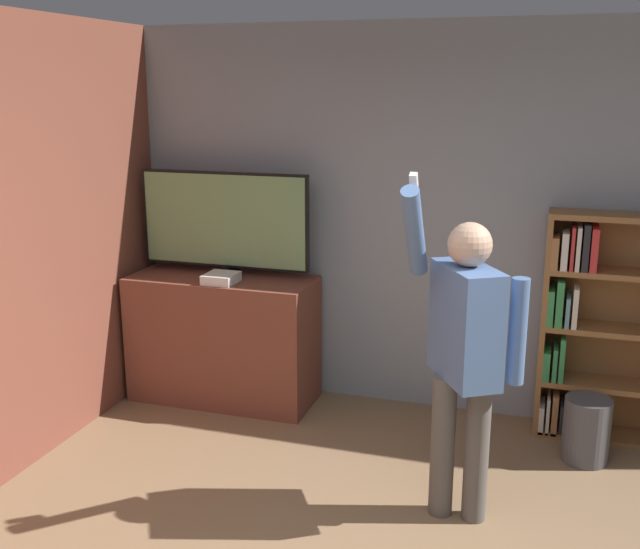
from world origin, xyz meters
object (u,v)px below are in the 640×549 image
at_px(television, 225,222).
at_px(game_console, 221,278).
at_px(person, 465,344).
at_px(waste_bin, 586,430).
at_px(bookshelf, 598,327).

bearing_deg(television, game_console, -74.21).
xyz_separation_m(person, waste_bin, (0.68, 0.87, -0.78)).
bearing_deg(television, waste_bin, -6.47).
relative_size(television, bookshelf, 0.85).
bearing_deg(bookshelf, game_console, -172.90).
xyz_separation_m(television, bookshelf, (2.58, 0.10, -0.56)).
bearing_deg(bookshelf, television, -177.87).
relative_size(bookshelf, person, 0.80).
relative_size(bookshelf, waste_bin, 3.66).
distance_m(bookshelf, person, 1.46).
xyz_separation_m(bookshelf, waste_bin, (-0.04, -0.38, -0.55)).
bearing_deg(person, game_console, -149.23).
bearing_deg(bookshelf, person, -119.76).
xyz_separation_m(game_console, bookshelf, (2.52, 0.31, -0.21)).
bearing_deg(waste_bin, bookshelf, 84.53).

